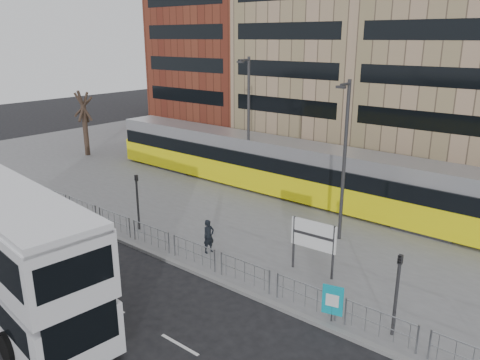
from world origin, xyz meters
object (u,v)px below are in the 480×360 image
Objects in this scene: lamp_post_west at (248,121)px; bare_tree at (81,89)px; station_sign at (313,238)px; double_decker_bus at (5,243)px; traffic_light_west at (137,195)px; ad_panel at (333,301)px; tram at (284,167)px; lamp_post_east at (344,156)px; pedestrian at (209,236)px; traffic_light_east at (397,285)px.

lamp_post_west is 17.51m from bare_tree.
station_sign is at bearing -37.88° from lamp_post_west.
double_decker_bus is 1.56× the size of bare_tree.
ad_panel is at bearing 13.82° from traffic_light_west.
tram is 15.03m from ad_panel.
station_sign is 12.33m from lamp_post_west.
station_sign is at bearing -78.84° from lamp_post_east.
station_sign is 0.30× the size of lamp_post_east.
ad_panel is 0.47× the size of traffic_light_west.
station_sign is at bearing -64.61° from pedestrian.
lamp_post_east is (4.19, 5.43, 3.63)m from pedestrian.
bare_tree is (-17.45, -0.98, 1.00)m from lamp_post_west.
pedestrian is (3.11, 8.16, -1.65)m from double_decker_bus.
station_sign reaches higher than ad_panel.
double_decker_bus is 8.88m from pedestrian.
pedestrian is 5.07m from traffic_light_west.
pedestrian is 23.72m from bare_tree.
double_decker_bus is 1.52× the size of lamp_post_east.
ad_panel is at bearing -40.31° from lamp_post_west.
traffic_light_west is at bearing -103.63° from tram.
pedestrian is (-4.99, -1.36, -0.87)m from station_sign.
traffic_light_west reaches higher than pedestrian.
double_decker_bus is 17.06m from lamp_post_west.
bare_tree reaches higher than tram.
station_sign is 1.68× the size of ad_panel.
double_decker_bus is at bearing -161.49° from ad_panel.
traffic_light_west is (-2.59, -10.22, 0.19)m from tram.
traffic_light_east is at bearing -15.11° from bare_tree.
traffic_light_east is 8.58m from lamp_post_east.
bare_tree is at bearing -172.90° from tram.
bare_tree is (-26.86, 6.34, 4.13)m from station_sign.
lamp_post_east reaches higher than pedestrian.
traffic_light_west is 19.13m from bare_tree.
traffic_light_east is at bearing -41.40° from tram.
traffic_light_east is at bearing 3.01° from ad_panel.
lamp_post_east is (7.30, 13.59, 1.99)m from double_decker_bus.
bare_tree is (-21.87, 7.71, 5.00)m from pedestrian.
bare_tree is at bearing 145.86° from double_decker_bus.
traffic_light_east is at bearing -84.56° from pedestrian.
pedestrian is 7.76m from lamp_post_east.
lamp_post_west is (-4.42, 8.68, 4.00)m from pedestrian.
tram is 20.62× the size of ad_panel.
bare_tree is at bearing -176.79° from lamp_post_west.
tram reaches higher than ad_panel.
ad_panel is 0.18× the size of bare_tree.
ad_panel is (9.82, -11.34, -0.93)m from tram.
traffic_light_east is 0.38× the size of lamp_post_east.
ad_panel is 2.43m from traffic_light_east.
ad_panel is 0.87× the size of pedestrian.
tram is at bearing 30.81° from lamp_post_west.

